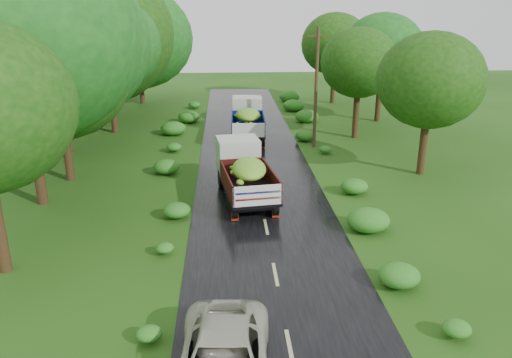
{
  "coord_description": "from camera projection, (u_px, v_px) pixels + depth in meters",
  "views": [
    {
      "loc": [
        -1.66,
        -11.42,
        9.0
      ],
      "look_at": [
        -0.34,
        9.41,
        1.7
      ],
      "focal_mm": 35.0,
      "sensor_mm": 36.0,
      "label": 1
    }
  ],
  "objects": [
    {
      "name": "ground",
      "position": [
        290.0,
        348.0,
        13.83
      ],
      "size": [
        120.0,
        120.0,
        0.0
      ],
      "primitive_type": "plane",
      "color": "#1E410E",
      "rests_on": "ground"
    },
    {
      "name": "road",
      "position": [
        273.0,
        261.0,
        18.54
      ],
      "size": [
        6.5,
        80.0,
        0.02
      ],
      "primitive_type": "cube",
      "color": "black",
      "rests_on": "ground"
    },
    {
      "name": "road_lines",
      "position": [
        270.0,
        248.0,
        19.47
      ],
      "size": [
        0.12,
        69.6,
        0.0
      ],
      "color": "#BFB78C",
      "rests_on": "road"
    },
    {
      "name": "truck_near",
      "position": [
        244.0,
        170.0,
        24.18
      ],
      "size": [
        2.93,
        6.29,
        2.55
      ],
      "rotation": [
        0.0,
        0.0,
        0.14
      ],
      "color": "black",
      "rests_on": "ground"
    },
    {
      "name": "truck_far",
      "position": [
        248.0,
        118.0,
        35.22
      ],
      "size": [
        2.38,
        6.27,
        2.61
      ],
      "rotation": [
        0.0,
        0.0,
        -0.03
      ],
      "color": "black",
      "rests_on": "ground"
    },
    {
      "name": "utility_pole",
      "position": [
        316.0,
        87.0,
        32.15
      ],
      "size": [
        1.35,
        0.34,
        7.76
      ],
      "rotation": [
        0.0,
        0.0,
        -0.18
      ],
      "color": "#382616",
      "rests_on": "ground"
    },
    {
      "name": "trees_left",
      "position": [
        83.0,
        44.0,
        32.04
      ],
      "size": [
        6.87,
        36.31,
        9.93
      ],
      "color": "black",
      "rests_on": "ground"
    },
    {
      "name": "trees_right",
      "position": [
        369.0,
        56.0,
        37.17
      ],
      "size": [
        6.59,
        25.15,
        7.25
      ],
      "color": "black",
      "rests_on": "ground"
    },
    {
      "name": "shrubs",
      "position": [
        257.0,
        174.0,
        26.9
      ],
      "size": [
        11.9,
        44.0,
        0.7
      ],
      "color": "#196C1B",
      "rests_on": "ground"
    }
  ]
}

